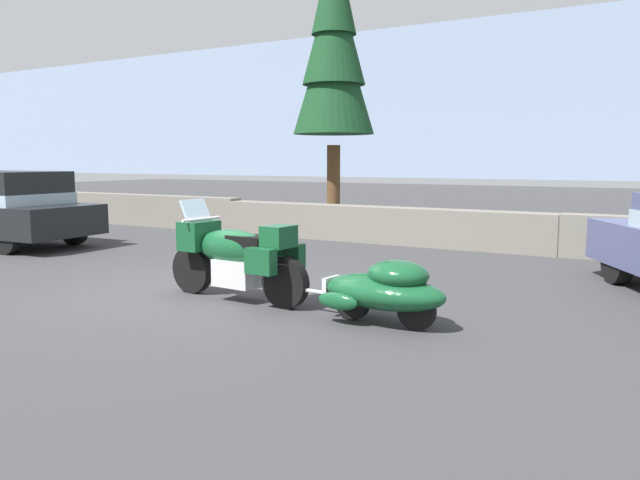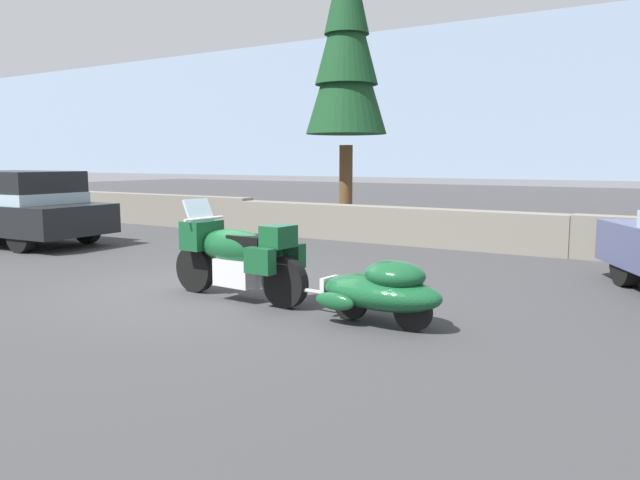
% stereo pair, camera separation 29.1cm
% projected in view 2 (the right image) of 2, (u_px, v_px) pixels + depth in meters
% --- Properties ---
extents(ground_plane, '(80.00, 80.00, 0.00)m').
position_uv_depth(ground_plane, '(198.00, 290.00, 8.89)').
color(ground_plane, '#38383A').
extents(stone_guard_wall, '(24.00, 0.57, 0.89)m').
position_uv_depth(stone_guard_wall, '(387.00, 224.00, 13.96)').
color(stone_guard_wall, slate).
rests_on(stone_guard_wall, ground).
extents(touring_motorcycle, '(2.31, 0.84, 1.33)m').
position_uv_depth(touring_motorcycle, '(237.00, 254.00, 8.23)').
color(touring_motorcycle, black).
rests_on(touring_motorcycle, ground).
extents(car_shaped_trailer, '(2.22, 0.83, 0.76)m').
position_uv_depth(car_shaped_trailer, '(381.00, 290.00, 6.94)').
color(car_shaped_trailer, black).
rests_on(car_shaped_trailer, ground).
extents(suv_at_left_edge, '(4.90, 2.20, 1.63)m').
position_uv_depth(suv_at_left_edge, '(13.00, 206.00, 13.78)').
color(suv_at_left_edge, black).
rests_on(suv_at_left_edge, ground).
extents(pine_tree_tall, '(2.19, 2.19, 7.90)m').
position_uv_depth(pine_tree_tall, '(347.00, 44.00, 16.38)').
color(pine_tree_tall, brown).
rests_on(pine_tree_tall, ground).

